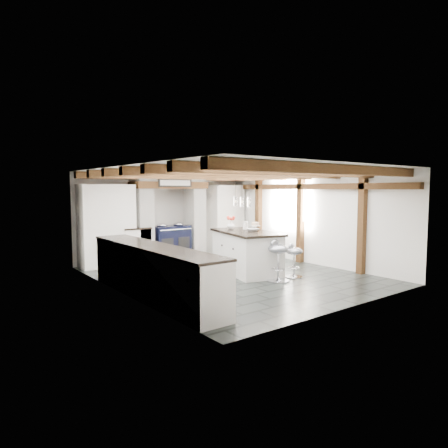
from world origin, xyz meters
TOP-DOWN VIEW (x-y plane):
  - ground at (0.00, 0.00)m, footprint 6.00×6.00m
  - room_shell at (-0.61, 1.42)m, footprint 6.00×6.03m
  - range_cooker at (0.00, 2.68)m, footprint 1.00×0.63m
  - kitchen_island at (0.46, 0.05)m, footprint 1.43×2.09m
  - bar_stool_near at (0.93, -0.96)m, footprint 0.47×0.47m
  - bar_stool_far at (0.40, -1.01)m, footprint 0.53×0.53m

SIDE VIEW (x-z plane):
  - ground at x=0.00m, z-range 0.00..0.00m
  - bar_stool_near at x=0.93m, z-range 0.09..0.82m
  - range_cooker at x=0.00m, z-range -0.03..0.96m
  - kitchen_island at x=0.46m, z-range -0.15..1.11m
  - bar_stool_far at x=0.40m, z-range 0.10..0.97m
  - room_shell at x=-0.61m, z-range -1.93..4.07m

